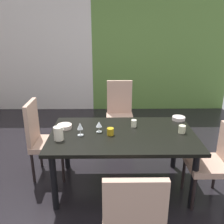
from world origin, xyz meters
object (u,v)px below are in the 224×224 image
object	(u,v)px
serving_bowl_right	(179,118)
dining_table	(123,139)
chair_head_far	(120,110)
pitcher_west	(59,133)
cup_center	(110,132)
wine_glass_south	(80,126)
chair_right_near	(215,160)
cup_north	(134,123)
cup_front	(182,129)
serving_bowl_east	(64,126)
wine_glass_near_window	(99,125)
chair_left_far	(42,137)

from	to	relation	value
serving_bowl_right	dining_table	bearing A→B (deg)	-151.80
chair_head_far	pitcher_west	bearing A→B (deg)	62.87
cup_center	wine_glass_south	bearing A→B (deg)	-178.59
chair_right_near	cup_north	bearing A→B (deg)	62.13
dining_table	cup_center	world-z (taller)	cup_center
dining_table	cup_front	bearing A→B (deg)	-0.07
dining_table	chair_right_near	bearing A→B (deg)	-14.82
serving_bowl_right	cup_north	distance (m)	0.66
chair_head_far	serving_bowl_east	world-z (taller)	chair_head_far
dining_table	cup_center	size ratio (longest dim) A/B	20.77
serving_bowl_right	cup_center	bearing A→B (deg)	-153.39
serving_bowl_east	cup_north	xyz separation A→B (m)	(0.85, 0.04, 0.02)
dining_table	serving_bowl_east	distance (m)	0.73
chair_head_far	wine_glass_near_window	size ratio (longest dim) A/B	7.83
cup_center	serving_bowl_east	bearing A→B (deg)	160.72
serving_bowl_right	cup_front	world-z (taller)	cup_front
pitcher_west	cup_north	bearing A→B (deg)	22.43
serving_bowl_east	cup_center	world-z (taller)	cup_center
chair_head_far	cup_north	bearing A→B (deg)	97.00
serving_bowl_east	cup_front	bearing A→B (deg)	-6.19
wine_glass_near_window	cup_center	xyz separation A→B (m)	(0.13, -0.08, -0.05)
chair_right_near	wine_glass_near_window	bearing A→B (deg)	76.74
wine_glass_south	cup_front	bearing A→B (deg)	2.55
serving_bowl_right	chair_right_near	bearing A→B (deg)	-70.16
chair_left_far	serving_bowl_east	xyz separation A→B (m)	(0.32, -0.12, 0.19)
dining_table	chair_right_near	size ratio (longest dim) A/B	1.89
serving_bowl_right	serving_bowl_east	distance (m)	1.49
chair_head_far	serving_bowl_east	size ratio (longest dim) A/B	5.83
dining_table	chair_head_far	size ratio (longest dim) A/B	1.63
cup_north	chair_right_near	bearing A→B (deg)	-27.87
dining_table	chair_left_far	world-z (taller)	chair_left_far
wine_glass_near_window	dining_table	bearing A→B (deg)	-7.45
wine_glass_near_window	cup_center	world-z (taller)	wine_glass_near_window
cup_center	pitcher_west	distance (m)	0.58
wine_glass_near_window	pitcher_west	bearing A→B (deg)	-155.03
serving_bowl_right	cup_center	distance (m)	1.02
wine_glass_near_window	serving_bowl_east	size ratio (longest dim) A/B	0.74
dining_table	chair_left_far	bearing A→B (deg)	165.34
wine_glass_near_window	serving_bowl_right	world-z (taller)	wine_glass_near_window
chair_head_far	cup_center	xyz separation A→B (m)	(-0.16, -1.30, 0.20)
serving_bowl_east	cup_front	xyz separation A→B (m)	(1.40, -0.15, 0.02)
chair_right_near	chair_head_far	size ratio (longest dim) A/B	0.86
serving_bowl_right	pitcher_west	world-z (taller)	pitcher_west
chair_head_far	serving_bowl_east	bearing A→B (deg)	56.90
chair_right_near	wine_glass_south	bearing A→B (deg)	81.89
chair_left_far	cup_center	bearing A→B (deg)	70.41
serving_bowl_east	pitcher_west	world-z (taller)	pitcher_west
chair_head_far	cup_front	distance (m)	1.44
cup_front	pitcher_west	xyz separation A→B (m)	(-1.41, -0.17, 0.03)
cup_center	dining_table	bearing A→B (deg)	17.40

